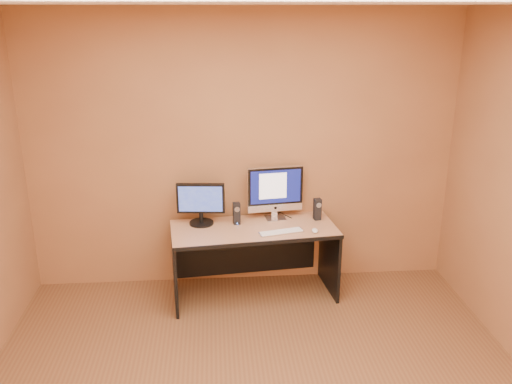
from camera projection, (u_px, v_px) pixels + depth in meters
walls at (263, 239)px, 3.16m from camera, size 4.00×4.00×2.60m
ceiling at (264, 3)px, 2.74m from camera, size 4.00×4.00×0.00m
desk at (254, 262)px, 5.01m from camera, size 1.54×0.80×0.69m
imac at (276, 193)px, 5.03m from camera, size 0.55×0.26×0.51m
second_monitor at (201, 204)px, 4.93m from camera, size 0.46×0.26×0.39m
speaker_left at (237, 213)px, 4.96m from camera, size 0.07×0.07×0.20m
speaker_right at (317, 209)px, 5.06m from camera, size 0.07×0.08×0.20m
keyboard at (281, 232)px, 4.79m from camera, size 0.41×0.20×0.02m
mouse at (315, 230)px, 4.80m from camera, size 0.06×0.10×0.03m
cable_a at (285, 215)px, 5.20m from camera, size 0.11×0.18×0.01m
cable_b at (279, 215)px, 5.19m from camera, size 0.04×0.16×0.01m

